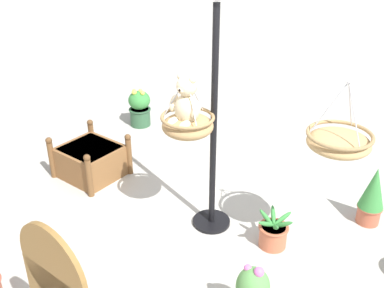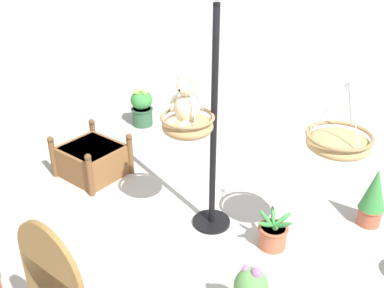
{
  "view_description": "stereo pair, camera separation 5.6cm",
  "coord_description": "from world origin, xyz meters",
  "px_view_note": "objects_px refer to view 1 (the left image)",
  "views": [
    {
      "loc": [
        -2.73,
        3.43,
        3.33
      ],
      "look_at": [
        -0.01,
        0.06,
        1.06
      ],
      "focal_mm": 42.58,
      "sensor_mm": 36.0,
      "label": 1
    },
    {
      "loc": [
        -2.77,
        3.39,
        3.33
      ],
      "look_at": [
        -0.01,
        0.06,
        1.06
      ],
      "focal_mm": 42.58,
      "sensor_mm": 36.0,
      "label": 2
    }
  ],
  "objects_px": {
    "hanging_basket_left_high": "(339,141)",
    "wooden_planter_box": "(91,160)",
    "teddy_bear": "(186,104)",
    "potted_plant_fern_front": "(273,233)",
    "display_pole_central": "(213,163)",
    "hanging_basket_with_teddy": "(188,125)",
    "potted_plant_small_succulent": "(140,108)",
    "potted_plant_broad_leaf": "(372,196)"
  },
  "relations": [
    {
      "from": "potted_plant_broad_leaf",
      "to": "wooden_planter_box",
      "type": "bearing_deg",
      "value": 21.82
    },
    {
      "from": "display_pole_central",
      "to": "wooden_planter_box",
      "type": "height_order",
      "value": "display_pole_central"
    },
    {
      "from": "potted_plant_fern_front",
      "to": "potted_plant_broad_leaf",
      "type": "height_order",
      "value": "potted_plant_broad_leaf"
    },
    {
      "from": "wooden_planter_box",
      "to": "potted_plant_small_succulent",
      "type": "xyz_separation_m",
      "value": [
        0.63,
        -1.59,
        0.08
      ]
    },
    {
      "from": "wooden_planter_box",
      "to": "potted_plant_broad_leaf",
      "type": "relative_size",
      "value": 1.17
    },
    {
      "from": "wooden_planter_box",
      "to": "potted_plant_broad_leaf",
      "type": "distance_m",
      "value": 3.63
    },
    {
      "from": "potted_plant_fern_front",
      "to": "potted_plant_small_succulent",
      "type": "relative_size",
      "value": 0.65
    },
    {
      "from": "hanging_basket_with_teddy",
      "to": "hanging_basket_left_high",
      "type": "xyz_separation_m",
      "value": [
        -1.41,
        -0.47,
        0.07
      ]
    },
    {
      "from": "wooden_planter_box",
      "to": "display_pole_central",
      "type": "bearing_deg",
      "value": -175.03
    },
    {
      "from": "display_pole_central",
      "to": "potted_plant_fern_front",
      "type": "relative_size",
      "value": 6.05
    },
    {
      "from": "potted_plant_small_succulent",
      "to": "hanging_basket_left_high",
      "type": "bearing_deg",
      "value": 162.68
    },
    {
      "from": "hanging_basket_with_teddy",
      "to": "wooden_planter_box",
      "type": "bearing_deg",
      "value": -2.59
    },
    {
      "from": "teddy_bear",
      "to": "hanging_basket_with_teddy",
      "type": "bearing_deg",
      "value": -90.0
    },
    {
      "from": "hanging_basket_with_teddy",
      "to": "teddy_bear",
      "type": "distance_m",
      "value": 0.24
    },
    {
      "from": "teddy_bear",
      "to": "potted_plant_broad_leaf",
      "type": "bearing_deg",
      "value": -137.29
    },
    {
      "from": "teddy_bear",
      "to": "potted_plant_fern_front",
      "type": "bearing_deg",
      "value": -157.3
    },
    {
      "from": "display_pole_central",
      "to": "potted_plant_broad_leaf",
      "type": "bearing_deg",
      "value": -140.4
    },
    {
      "from": "hanging_basket_with_teddy",
      "to": "hanging_basket_left_high",
      "type": "bearing_deg",
      "value": -161.51
    },
    {
      "from": "hanging_basket_left_high",
      "to": "wooden_planter_box",
      "type": "xyz_separation_m",
      "value": [
        3.21,
        0.39,
        -1.17
      ]
    },
    {
      "from": "hanging_basket_with_teddy",
      "to": "teddy_bear",
      "type": "relative_size",
      "value": 1.2
    },
    {
      "from": "hanging_basket_with_teddy",
      "to": "potted_plant_broad_leaf",
      "type": "distance_m",
      "value": 2.34
    },
    {
      "from": "hanging_basket_left_high",
      "to": "potted_plant_small_succulent",
      "type": "relative_size",
      "value": 1.06
    },
    {
      "from": "hanging_basket_left_high",
      "to": "wooden_planter_box",
      "type": "distance_m",
      "value": 3.44
    },
    {
      "from": "potted_plant_fern_front",
      "to": "potted_plant_small_succulent",
      "type": "height_order",
      "value": "potted_plant_small_succulent"
    },
    {
      "from": "hanging_basket_with_teddy",
      "to": "potted_plant_broad_leaf",
      "type": "xyz_separation_m",
      "value": [
        -1.58,
        -1.43,
        -0.96
      ]
    },
    {
      "from": "hanging_basket_with_teddy",
      "to": "potted_plant_small_succulent",
      "type": "relative_size",
      "value": 0.99
    },
    {
      "from": "wooden_planter_box",
      "to": "potted_plant_fern_front",
      "type": "height_order",
      "value": "wooden_planter_box"
    },
    {
      "from": "potted_plant_fern_front",
      "to": "potted_plant_broad_leaf",
      "type": "xyz_separation_m",
      "value": [
        -0.67,
        -1.07,
        0.2
      ]
    },
    {
      "from": "display_pole_central",
      "to": "teddy_bear",
      "type": "xyz_separation_m",
      "value": [
        0.15,
        0.27,
        0.75
      ]
    },
    {
      "from": "potted_plant_fern_front",
      "to": "potted_plant_broad_leaf",
      "type": "relative_size",
      "value": 0.58
    },
    {
      "from": "teddy_bear",
      "to": "wooden_planter_box",
      "type": "relative_size",
      "value": 0.62
    },
    {
      "from": "teddy_bear",
      "to": "potted_plant_small_succulent",
      "type": "bearing_deg",
      "value": -34.95
    },
    {
      "from": "hanging_basket_with_teddy",
      "to": "display_pole_central",
      "type": "bearing_deg",
      "value": -120.96
    },
    {
      "from": "display_pole_central",
      "to": "hanging_basket_left_high",
      "type": "height_order",
      "value": "display_pole_central"
    },
    {
      "from": "teddy_bear",
      "to": "hanging_basket_left_high",
      "type": "distance_m",
      "value": 1.51
    },
    {
      "from": "teddy_bear",
      "to": "hanging_basket_left_high",
      "type": "relative_size",
      "value": 0.78
    },
    {
      "from": "potted_plant_fern_front",
      "to": "potted_plant_small_succulent",
      "type": "xyz_separation_m",
      "value": [
        3.33,
        -1.31,
        0.15
      ]
    },
    {
      "from": "display_pole_central",
      "to": "wooden_planter_box",
      "type": "distance_m",
      "value": 2.04
    },
    {
      "from": "teddy_bear",
      "to": "potted_plant_small_succulent",
      "type": "distance_m",
      "value": 3.21
    },
    {
      "from": "display_pole_central",
      "to": "potted_plant_fern_front",
      "type": "bearing_deg",
      "value": -172.08
    },
    {
      "from": "display_pole_central",
      "to": "hanging_basket_left_high",
      "type": "bearing_deg",
      "value": -170.0
    },
    {
      "from": "teddy_bear",
      "to": "potted_plant_fern_front",
      "type": "distance_m",
      "value": 1.72
    }
  ]
}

